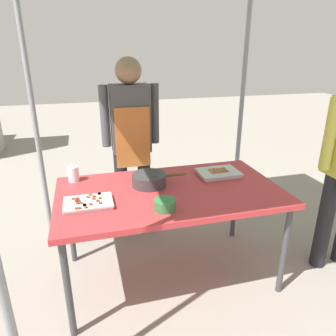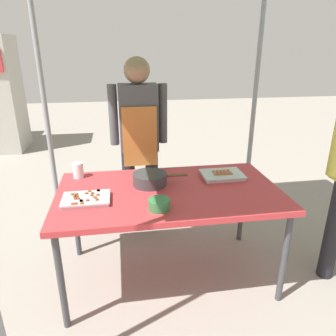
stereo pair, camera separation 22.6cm
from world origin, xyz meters
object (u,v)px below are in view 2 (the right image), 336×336
stall_table (169,196)px  tray_meat_skewers (86,199)px  drink_cup_near_edge (78,170)px  vendor_woman (139,134)px  cooking_wok (150,178)px  tray_grilled_sausages (222,175)px  condiment_bowl (159,204)px

stall_table → tray_meat_skewers: 0.59m
drink_cup_near_edge → vendor_woman: (0.51, 0.40, 0.17)m
stall_table → drink_cup_near_edge: 0.76m
cooking_wok → vendor_woman: vendor_woman is taller
stall_table → drink_cup_near_edge: (-0.67, 0.35, 0.11)m
tray_grilled_sausages → vendor_woman: 0.86m
stall_table → condiment_bowl: condiment_bowl is taller
tray_meat_skewers → tray_grilled_sausages: bearing=14.7°
stall_table → tray_grilled_sausages: tray_grilled_sausages is taller
tray_grilled_sausages → tray_meat_skewers: size_ratio=1.04×
drink_cup_near_edge → vendor_woman: vendor_woman is taller
tray_grilled_sausages → cooking_wok: 0.58m
condiment_bowl → drink_cup_near_edge: size_ratio=1.16×
tray_meat_skewers → condiment_bowl: 0.50m
stall_table → condiment_bowl: size_ratio=11.57×
drink_cup_near_edge → vendor_woman: bearing=37.9°
condiment_bowl → vendor_woman: 1.04m
tray_meat_skewers → cooking_wok: size_ratio=0.75×
tray_meat_skewers → cooking_wok: 0.50m
stall_table → cooking_wok: size_ratio=3.85×
vendor_woman → drink_cup_near_edge: bearing=37.9°
condiment_bowl → vendor_woman: size_ratio=0.08×
stall_table → cooking_wok: cooking_wok is taller
drink_cup_near_edge → vendor_woman: size_ratio=0.07×
cooking_wok → vendor_woman: size_ratio=0.25×
cooking_wok → condiment_bowl: 0.40m
stall_table → cooking_wok: (-0.13, 0.12, 0.10)m
cooking_wok → drink_cup_near_edge: 0.59m
stall_table → drink_cup_near_edge: size_ratio=13.41×
tray_grilled_sausages → condiment_bowl: (-0.56, -0.45, 0.02)m
cooking_wok → drink_cup_near_edge: bearing=157.3°
stall_table → cooking_wok: 0.20m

